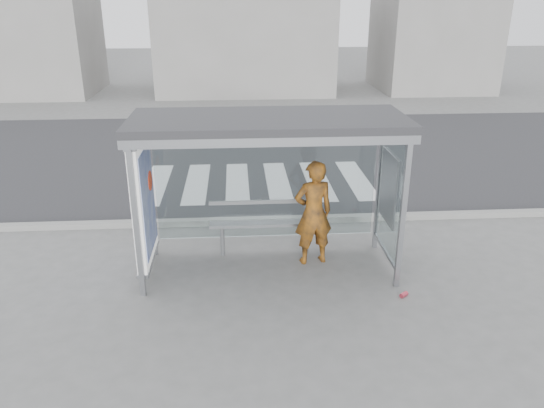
# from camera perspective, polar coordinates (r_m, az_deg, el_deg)

# --- Properties ---
(ground) EXTENTS (80.00, 80.00, 0.00)m
(ground) POSITION_cam_1_polar(r_m,az_deg,el_deg) (9.09, -0.34, -6.99)
(ground) COLOR slate
(ground) RESTS_ON ground
(road) EXTENTS (30.00, 10.00, 0.01)m
(road) POSITION_cam_1_polar(r_m,az_deg,el_deg) (15.58, -1.98, 5.44)
(road) COLOR #2C2D2F
(road) RESTS_ON ground
(curb) EXTENTS (30.00, 0.18, 0.12)m
(curb) POSITION_cam_1_polar(r_m,az_deg,el_deg) (10.81, -1.00, -1.76)
(curb) COLOR gray
(curb) RESTS_ON ground
(crosswalk) EXTENTS (5.55, 3.00, 0.00)m
(crosswalk) POSITION_cam_1_polar(r_m,az_deg,el_deg) (13.21, -1.58, 2.41)
(crosswalk) COLOR silver
(crosswalk) RESTS_ON ground
(bus_shelter) EXTENTS (4.25, 1.65, 2.62)m
(bus_shelter) POSITION_cam_1_polar(r_m,az_deg,el_deg) (8.36, -2.95, 5.15)
(bus_shelter) COLOR gray
(bus_shelter) RESTS_ON ground
(building_left) EXTENTS (6.00, 5.00, 6.00)m
(building_left) POSITION_cam_1_polar(r_m,az_deg,el_deg) (27.68, -25.19, 16.94)
(building_left) COLOR gray
(building_left) RESTS_ON ground
(building_center) EXTENTS (8.00, 5.00, 5.00)m
(building_center) POSITION_cam_1_polar(r_m,az_deg,el_deg) (26.03, -2.99, 17.56)
(building_center) COLOR gray
(building_center) RESTS_ON ground
(building_right) EXTENTS (5.00, 5.00, 7.00)m
(building_right) POSITION_cam_1_polar(r_m,az_deg,el_deg) (27.65, 17.10, 19.01)
(building_right) COLOR gray
(building_right) RESTS_ON ground
(person) EXTENTS (0.74, 0.56, 1.84)m
(person) POSITION_cam_1_polar(r_m,az_deg,el_deg) (8.96, 4.47, -0.97)
(person) COLOR #E45215
(person) RESTS_ON ground
(bench) EXTENTS (1.94, 0.24, 1.00)m
(bench) POSITION_cam_1_polar(r_m,az_deg,el_deg) (9.35, -0.80, -2.12)
(bench) COLOR gray
(bench) RESTS_ON ground
(soda_can) EXTENTS (0.15, 0.14, 0.07)m
(soda_can) POSITION_cam_1_polar(r_m,az_deg,el_deg) (8.54, 14.00, -9.43)
(soda_can) COLOR #DA4053
(soda_can) RESTS_ON ground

